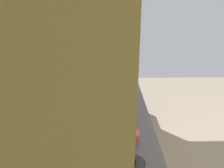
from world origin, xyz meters
name	(u,v)px	position (x,y,z in m)	size (l,w,h in m)	color
wall_back	(65,54)	(0.00, 1.66, 1.42)	(4.34, 0.12, 2.83)	beige
upper_cabinets	(85,11)	(-0.42, 1.44, 1.78)	(2.63, 0.32, 0.63)	#DBC770
oven_range	(110,87)	(1.59, 1.29, 0.48)	(0.66, 0.64, 1.10)	black
microwave	(108,86)	(0.16, 1.30, 1.06)	(0.46, 0.40, 0.28)	#B7BABF
bowl	(127,135)	(-0.49, 1.17, 0.95)	(0.18, 0.18, 0.06)	#D84C47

